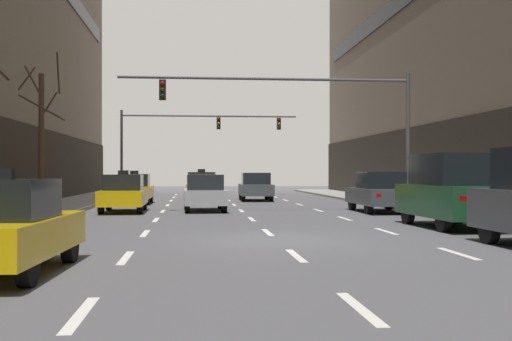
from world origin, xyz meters
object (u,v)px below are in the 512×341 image
object	(u,v)px
car_driving_2	(256,187)
taxi_driving_5	(201,186)
traffic_signal_0	(312,107)
street_tree_0	(41,135)
taxi_driving_4	(124,194)
car_parked_3	(380,192)
car_parked_2	(451,191)
traffic_signal_1	(188,131)
taxi_driving_0	(135,189)
taxi_driving_1	(3,227)
car_driving_3	(205,193)

from	to	relation	value
car_driving_2	taxi_driving_5	distance (m)	3.61
traffic_signal_0	street_tree_0	xyz separation A→B (m)	(-10.93, -1.12, -1.30)
car_driving_2	taxi_driving_4	size ratio (longest dim) A/B	1.04
taxi_driving_4	car_parked_3	size ratio (longest dim) A/B	0.93
car_driving_2	car_parked_2	world-z (taller)	car_parked_2
car_parked_3	traffic_signal_1	size ratio (longest dim) A/B	0.36
taxi_driving_4	traffic_signal_0	distance (m)	8.72
car_driving_2	car_parked_2	distance (m)	19.18
car_parked_3	traffic_signal_1	world-z (taller)	traffic_signal_1
taxi_driving_4	taxi_driving_5	xyz separation A→B (m)	(3.37, 12.03, 0.05)
taxi_driving_0	car_parked_2	xyz separation A→B (m)	(10.88, -15.56, 0.33)
taxi_driving_1	taxi_driving_5	xyz separation A→B (m)	(3.57, 28.33, 0.05)
car_driving_2	taxi_driving_4	distance (m)	12.17
car_driving_2	traffic_signal_0	size ratio (longest dim) A/B	0.35
taxi_driving_1	taxi_driving_4	bearing A→B (deg)	89.32
taxi_driving_0	traffic_signal_1	xyz separation A→B (m)	(2.70, 11.77, 3.80)
taxi_driving_0	car_driving_3	bearing A→B (deg)	-61.31
street_tree_0	traffic_signal_0	bearing A→B (deg)	5.85
car_parked_2	car_parked_3	size ratio (longest dim) A/B	1.03
car_driving_3	taxi_driving_4	bearing A→B (deg)	-170.81
traffic_signal_1	street_tree_0	world-z (taller)	street_tree_0
car_parked_2	street_tree_0	size ratio (longest dim) A/B	0.75
taxi_driving_1	car_parked_3	world-z (taller)	taxi_driving_1
car_driving_3	taxi_driving_5	xyz separation A→B (m)	(-0.01, 11.48, 0.05)
car_driving_3	traffic_signal_0	distance (m)	5.88
taxi_driving_0	car_driving_3	size ratio (longest dim) A/B	1.00
traffic_signal_0	street_tree_0	size ratio (longest dim) A/B	2.01
car_driving_2	traffic_signal_1	bearing A→B (deg)	115.08
car_parked_2	traffic_signal_0	xyz separation A→B (m)	(-2.76, 8.17, 3.32)
taxi_driving_5	taxi_driving_4	bearing A→B (deg)	-105.67
car_parked_3	taxi_driving_5	bearing A→B (deg)	119.36
taxi_driving_0	taxi_driving_1	size ratio (longest dim) A/B	0.99
car_driving_2	car_parked_2	size ratio (longest dim) A/B	0.95
taxi_driving_1	taxi_driving_5	world-z (taller)	taxi_driving_5
street_tree_0	taxi_driving_1	bearing A→B (deg)	-79.25
street_tree_0	car_parked_3	bearing A→B (deg)	1.90
street_tree_0	car_parked_2	bearing A→B (deg)	-27.25
car_driving_2	car_driving_3	size ratio (longest dim) A/B	1.04
car_driving_3	street_tree_0	distance (m)	7.10
street_tree_0	taxi_driving_0	bearing A→B (deg)	71.64
car_driving_2	street_tree_0	xyz separation A→B (m)	(-9.55, -11.67, 2.33)
traffic_signal_1	car_driving_3	bearing A→B (deg)	-87.24
taxi_driving_0	car_driving_2	distance (m)	7.44
car_driving_2	car_driving_3	distance (m)	10.22
taxi_driving_4	car_parked_3	bearing A→B (deg)	-5.08
car_driving_2	car_parked_2	xyz separation A→B (m)	(4.15, -18.72, 0.30)
car_driving_2	car_driving_3	xyz separation A→B (m)	(-3.14, -9.72, -0.03)
car_parked_2	taxi_driving_5	bearing A→B (deg)	109.62
car_driving_2	traffic_signal_0	distance (m)	11.24
taxi_driving_1	car_driving_3	world-z (taller)	taxi_driving_1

